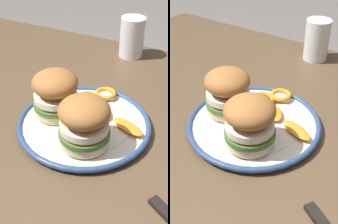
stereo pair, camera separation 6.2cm
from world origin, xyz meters
TOP-DOWN VIEW (x-y plane):
  - dining_table at (0.00, 0.00)m, footprint 1.46×0.92m
  - dinner_plate at (-0.07, -0.00)m, footprint 0.29×0.29m
  - sandwich_half_left at (-0.03, -0.06)m, footprint 0.13×0.13m
  - sandwich_half_right at (-0.13, -0.00)m, footprint 0.12×0.12m
  - orange_peel_curled at (-0.09, 0.07)m, footprint 0.07×0.07m
  - orange_peel_strip_long at (-0.04, 0.04)m, footprint 0.06×0.06m
  - orange_peel_strip_short at (0.03, 0.02)m, footprint 0.08×0.06m
  - orange_peel_small_curl at (-0.06, 0.11)m, footprint 0.07×0.07m
  - drinking_glass at (-0.10, 0.38)m, footprint 0.07×0.07m

SIDE VIEW (x-z plane):
  - dining_table at x=0.00m, z-range 0.27..0.98m
  - dinner_plate at x=-0.07m, z-range 0.71..0.73m
  - orange_peel_strip_long at x=-0.04m, z-range 0.73..0.74m
  - orange_peel_strip_short at x=0.03m, z-range 0.73..0.74m
  - orange_peel_small_curl at x=-0.06m, z-range 0.73..0.74m
  - orange_peel_curled at x=-0.09m, z-range 0.73..0.74m
  - drinking_glass at x=-0.10m, z-range 0.70..0.82m
  - sandwich_half_left at x=-0.03m, z-range 0.73..0.83m
  - sandwich_half_right at x=-0.13m, z-range 0.73..0.83m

